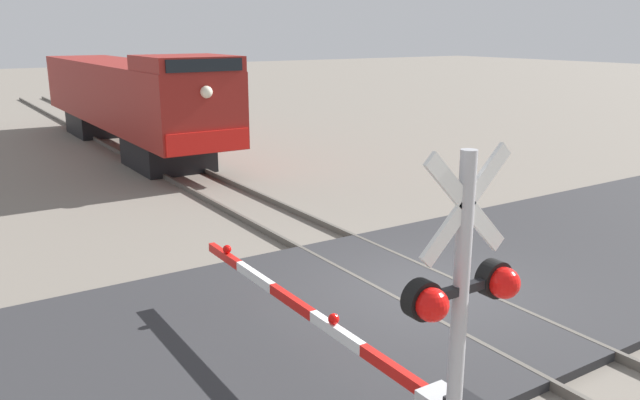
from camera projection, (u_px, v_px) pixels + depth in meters
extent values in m
plane|color=slate|center=(427.00, 296.00, 11.36)|extent=(160.00, 160.00, 0.00)
cube|color=#59544C|center=(396.00, 301.00, 10.97)|extent=(0.08, 80.00, 0.15)
cube|color=#59544C|center=(457.00, 284.00, 11.72)|extent=(0.08, 80.00, 0.15)
cube|color=#2D2D30|center=(427.00, 292.00, 11.34)|extent=(36.00, 6.39, 0.14)
cube|color=black|center=(167.00, 152.00, 21.89)|extent=(2.32, 3.20, 1.05)
cube|color=black|center=(100.00, 122.00, 28.97)|extent=(2.32, 3.20, 1.05)
cube|color=maroon|center=(126.00, 92.00, 24.99)|extent=(2.73, 15.87, 2.33)
cube|color=maroon|center=(186.00, 63.00, 19.37)|extent=(2.68, 2.89, 0.45)
cube|color=black|center=(205.00, 65.00, 18.17)|extent=(2.32, 0.06, 0.36)
cube|color=red|center=(209.00, 142.00, 18.73)|extent=(2.60, 0.08, 0.64)
sphere|color=#F2EACC|center=(206.00, 92.00, 18.35)|extent=(0.36, 0.36, 0.36)
cylinder|color=#ADADB2|center=(457.00, 357.00, 5.56)|extent=(0.14, 0.14, 3.66)
cube|color=white|center=(466.00, 204.00, 5.20)|extent=(0.95, 0.04, 0.95)
cube|color=white|center=(466.00, 204.00, 5.20)|extent=(0.95, 0.04, 0.95)
cube|color=black|center=(461.00, 289.00, 5.40)|extent=(1.04, 0.08, 0.08)
sphere|color=red|center=(432.00, 305.00, 5.09)|extent=(0.28, 0.28, 0.28)
sphere|color=red|center=(504.00, 283.00, 5.54)|extent=(0.28, 0.28, 0.28)
cylinder|color=black|center=(422.00, 300.00, 5.19)|extent=(0.34, 0.14, 0.34)
cylinder|color=black|center=(494.00, 279.00, 5.63)|extent=(0.34, 0.14, 0.34)
cube|color=red|center=(393.00, 370.00, 6.90)|extent=(0.10, 1.07, 0.14)
cube|color=white|center=(337.00, 332.00, 7.77)|extent=(0.10, 1.07, 0.14)
cube|color=red|center=(292.00, 301.00, 8.64)|extent=(0.10, 1.07, 0.14)
cube|color=white|center=(255.00, 276.00, 9.51)|extent=(0.10, 1.07, 0.14)
cube|color=red|center=(225.00, 256.00, 10.38)|extent=(0.10, 1.07, 0.14)
sphere|color=red|center=(334.00, 319.00, 7.79)|extent=(0.14, 0.14, 0.14)
sphere|color=red|center=(227.00, 249.00, 10.27)|extent=(0.14, 0.14, 0.14)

